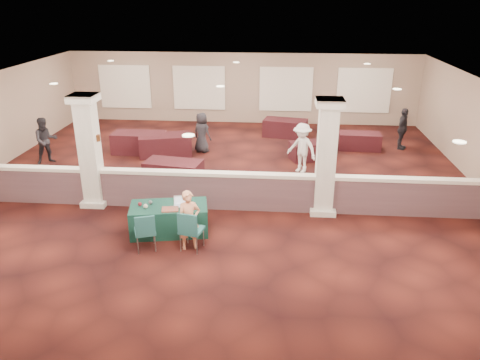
# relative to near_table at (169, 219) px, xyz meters

# --- Properties ---
(ground) EXTENTS (16.00, 16.00, 0.00)m
(ground) POSITION_rel_near_table_xyz_m (0.98, 3.00, -0.37)
(ground) COLOR #471711
(ground) RESTS_ON ground
(wall_back) EXTENTS (16.00, 0.04, 3.20)m
(wall_back) POSITION_rel_near_table_xyz_m (0.98, 11.00, 1.23)
(wall_back) COLOR gray
(wall_back) RESTS_ON ground
(wall_front) EXTENTS (16.00, 0.04, 3.20)m
(wall_front) POSITION_rel_near_table_xyz_m (0.98, -5.00, 1.23)
(wall_front) COLOR gray
(wall_front) RESTS_ON ground
(ceiling) EXTENTS (16.00, 16.00, 0.02)m
(ceiling) POSITION_rel_near_table_xyz_m (0.98, 3.00, 2.83)
(ceiling) COLOR white
(ceiling) RESTS_ON wall_back
(partition_wall) EXTENTS (15.60, 0.28, 1.10)m
(partition_wall) POSITION_rel_near_table_xyz_m (0.98, 1.50, 0.20)
(partition_wall) COLOR brown
(partition_wall) RESTS_ON ground
(column_left) EXTENTS (0.72, 0.72, 3.20)m
(column_left) POSITION_rel_near_table_xyz_m (-2.52, 1.50, 1.27)
(column_left) COLOR silver
(column_left) RESTS_ON ground
(column_right) EXTENTS (0.72, 0.72, 3.20)m
(column_right) POSITION_rel_near_table_xyz_m (3.98, 1.50, 1.27)
(column_right) COLOR silver
(column_right) RESTS_ON ground
(sconce_left) EXTENTS (0.12, 0.12, 0.18)m
(sconce_left) POSITION_rel_near_table_xyz_m (-2.80, 1.50, 1.63)
(sconce_left) COLOR brown
(sconce_left) RESTS_ON column_left
(sconce_right) EXTENTS (0.12, 0.12, 0.18)m
(sconce_right) POSITION_rel_near_table_xyz_m (-2.24, 1.50, 1.63)
(sconce_right) COLOR brown
(sconce_right) RESTS_ON column_left
(near_table) EXTENTS (2.07, 1.30, 0.74)m
(near_table) POSITION_rel_near_table_xyz_m (0.00, 0.00, 0.00)
(near_table) COLOR #0E3529
(near_table) RESTS_ON ground
(conf_chair_main) EXTENTS (0.61, 0.61, 1.01)m
(conf_chair_main) POSITION_rel_near_table_xyz_m (0.70, -0.88, 0.23)
(conf_chair_main) COLOR #205B5E
(conf_chair_main) RESTS_ON ground
(conf_chair_side) EXTENTS (0.61, 0.62, 0.96)m
(conf_chair_side) POSITION_rel_near_table_xyz_m (-0.34, -0.98, 0.20)
(conf_chair_side) COLOR #205B5E
(conf_chair_side) RESTS_ON ground
(woman) EXTENTS (0.62, 0.51, 1.47)m
(woman) POSITION_rel_near_table_xyz_m (0.66, -0.75, 0.36)
(woman) COLOR #E38D62
(woman) RESTS_ON ground
(far_table_front_left) EXTENTS (2.10, 1.41, 0.78)m
(far_table_front_left) POSITION_rel_near_table_xyz_m (-1.52, 6.00, 0.02)
(far_table_front_left) COLOR black
(far_table_front_left) RESTS_ON ground
(far_table_front_center) EXTENTS (1.91, 1.18, 0.73)m
(far_table_front_center) POSITION_rel_near_table_xyz_m (-0.61, 3.30, -0.01)
(far_table_front_center) COLOR black
(far_table_front_center) RESTS_ON ground
(far_table_front_right) EXTENTS (1.76, 1.28, 0.64)m
(far_table_front_right) POSITION_rel_near_table_xyz_m (3.96, 6.00, -0.05)
(far_table_front_right) COLOR black
(far_table_front_right) RESTS_ON ground
(far_table_back_left) EXTENTS (1.95, 1.01, 0.78)m
(far_table_back_left) POSITION_rel_near_table_xyz_m (-2.58, 6.20, 0.02)
(far_table_back_left) COLOR black
(far_table_back_left) RESTS_ON ground
(far_table_back_center) EXTENTS (1.93, 1.23, 0.73)m
(far_table_back_center) POSITION_rel_near_table_xyz_m (2.98, 8.85, -0.01)
(far_table_back_center) COLOR black
(far_table_back_center) RESTS_ON ground
(far_table_back_right) EXTENTS (1.62, 0.84, 0.65)m
(far_table_back_right) POSITION_rel_near_table_xyz_m (5.85, 7.33, -0.05)
(far_table_back_right) COLOR black
(far_table_back_right) RESTS_ON ground
(attendee_a) EXTENTS (0.90, 0.83, 1.66)m
(attendee_a) POSITION_rel_near_table_xyz_m (-5.52, 4.80, 0.46)
(attendee_a) COLOR black
(attendee_a) RESTS_ON ground
(attendee_b) EXTENTS (1.17, 1.04, 1.70)m
(attendee_b) POSITION_rel_near_table_xyz_m (3.50, 4.64, 0.48)
(attendee_b) COLOR silver
(attendee_b) RESTS_ON ground
(attendee_c) EXTENTS (0.83, 1.05, 1.61)m
(attendee_c) POSITION_rel_near_table_xyz_m (7.48, 7.50, 0.44)
(attendee_c) COLOR black
(attendee_c) RESTS_ON ground
(attendee_d) EXTENTS (0.86, 0.72, 1.53)m
(attendee_d) POSITION_rel_near_table_xyz_m (-0.20, 6.50, 0.39)
(attendee_d) COLOR black
(attendee_d) RESTS_ON ground
(laptop_base) EXTENTS (0.37, 0.29, 0.02)m
(laptop_base) POSITION_rel_near_table_xyz_m (0.31, 0.01, 0.38)
(laptop_base) COLOR silver
(laptop_base) RESTS_ON near_table
(laptop_screen) EXTENTS (0.33, 0.07, 0.22)m
(laptop_screen) POSITION_rel_near_table_xyz_m (0.29, 0.12, 0.50)
(laptop_screen) COLOR silver
(laptop_screen) RESTS_ON near_table
(screen_glow) EXTENTS (0.30, 0.06, 0.19)m
(screen_glow) POSITION_rel_near_table_xyz_m (0.29, 0.11, 0.48)
(screen_glow) COLOR silver
(screen_glow) RESTS_ON near_table
(knitting) EXTENTS (0.45, 0.37, 0.03)m
(knitting) POSITION_rel_near_table_xyz_m (0.10, -0.24, 0.38)
(knitting) COLOR #B23C1C
(knitting) RESTS_ON near_table
(yarn_cream) EXTENTS (0.11, 0.11, 0.11)m
(yarn_cream) POSITION_rel_near_table_xyz_m (-0.53, -0.20, 0.43)
(yarn_cream) COLOR beige
(yarn_cream) RESTS_ON near_table
(yarn_red) EXTENTS (0.10, 0.10, 0.10)m
(yarn_red) POSITION_rel_near_table_xyz_m (-0.71, -0.08, 0.42)
(yarn_red) COLOR maroon
(yarn_red) RESTS_ON near_table
(yarn_grey) EXTENTS (0.11, 0.11, 0.11)m
(yarn_grey) POSITION_rel_near_table_xyz_m (-0.47, 0.04, 0.42)
(yarn_grey) COLOR #4A4A4F
(yarn_grey) RESTS_ON near_table
(scissors) EXTENTS (0.13, 0.05, 0.01)m
(scissors) POSITION_rel_near_table_xyz_m (0.70, -0.16, 0.38)
(scissors) COLOR #B31613
(scissors) RESTS_ON near_table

